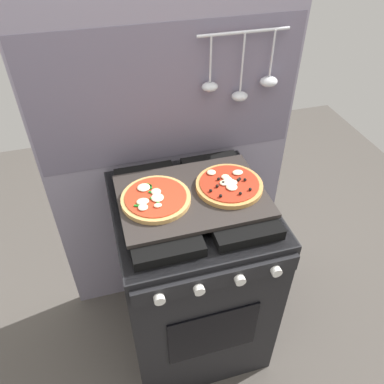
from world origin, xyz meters
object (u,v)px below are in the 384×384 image
Objects in this scene: stove at (192,273)px; pizza_left at (155,198)px; baking_tray at (192,196)px; pizza_right at (229,184)px.

pizza_left reaches higher than stove.
pizza_left is (-0.14, 0.00, 0.02)m from baking_tray.
pizza_left is (-0.14, 0.00, 0.48)m from stove.
stove is 3.57× the size of pizza_right.
stove is at bearing -90.00° from baking_tray.
pizza_right is at bearing 1.84° from baking_tray.
pizza_right reaches higher than pizza_left.
stove is 0.50m from pizza_right.
pizza_right is at bearing 0.69° from pizza_left.
pizza_right is (0.14, 0.00, 0.02)m from baking_tray.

